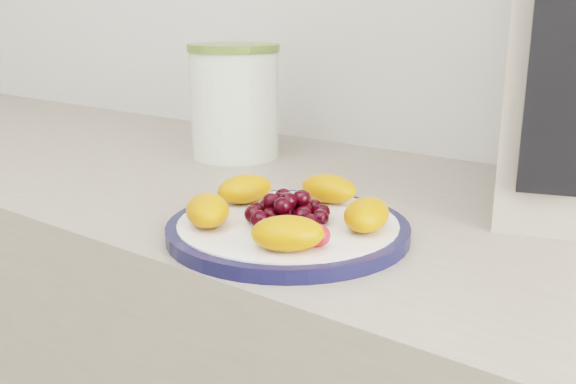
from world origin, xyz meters
The scene contains 6 objects.
plate_rim centered at (-0.02, 1.04, 0.91)m, with size 0.26×0.26×0.01m, color #101337.
plate_face centered at (-0.02, 1.04, 0.91)m, with size 0.24×0.24×0.02m, color white.
canister centered at (-0.33, 1.30, 0.99)m, with size 0.14×0.14×0.17m, color #426D22.
canister_lid centered at (-0.33, 1.30, 1.08)m, with size 0.15×0.15×0.01m, color #5B7332.
appliance_panel centered at (0.20, 1.19, 1.09)m, with size 0.06×0.02×0.27m, color black.
fruit_plate centered at (-0.02, 1.03, 0.93)m, with size 0.23×0.22×0.03m.
Camera 1 is at (0.37, 0.51, 1.14)m, focal length 40.00 mm.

